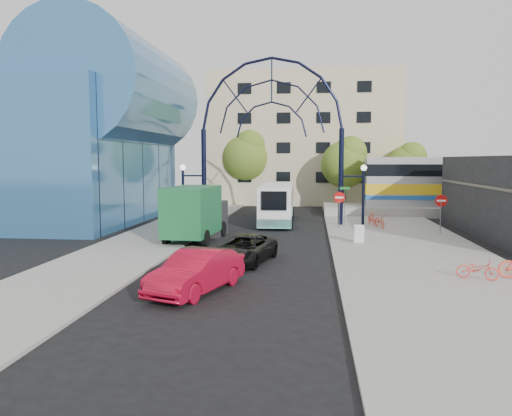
# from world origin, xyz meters

# --- Properties ---
(ground) EXTENTS (120.00, 120.00, 0.00)m
(ground) POSITION_xyz_m (0.00, 0.00, 0.00)
(ground) COLOR black
(ground) RESTS_ON ground
(sidewalk_east) EXTENTS (8.00, 56.00, 0.12)m
(sidewalk_east) POSITION_xyz_m (8.00, 4.00, 0.06)
(sidewalk_east) COLOR gray
(sidewalk_east) RESTS_ON ground
(plaza_west) EXTENTS (5.00, 50.00, 0.12)m
(plaza_west) POSITION_xyz_m (-6.50, 6.00, 0.06)
(plaza_west) COLOR gray
(plaza_west) RESTS_ON ground
(gateway_arch) EXTENTS (13.64, 0.44, 12.10)m
(gateway_arch) POSITION_xyz_m (0.00, 14.00, 8.56)
(gateway_arch) COLOR black
(gateway_arch) RESTS_ON ground
(stop_sign) EXTENTS (0.80, 0.07, 2.50)m
(stop_sign) POSITION_xyz_m (4.80, 12.00, 1.99)
(stop_sign) COLOR slate
(stop_sign) RESTS_ON sidewalk_east
(do_not_enter_sign) EXTENTS (0.76, 0.07, 2.48)m
(do_not_enter_sign) POSITION_xyz_m (11.00, 10.00, 1.98)
(do_not_enter_sign) COLOR slate
(do_not_enter_sign) RESTS_ON sidewalk_east
(street_name_sign) EXTENTS (0.70, 0.70, 2.80)m
(street_name_sign) POSITION_xyz_m (5.20, 12.60, 2.13)
(street_name_sign) COLOR slate
(street_name_sign) RESTS_ON sidewalk_east
(sandwich_board) EXTENTS (0.55, 0.61, 0.99)m
(sandwich_board) POSITION_xyz_m (5.60, 5.98, 0.74)
(sandwich_board) COLOR white
(sandwich_board) RESTS_ON sidewalk_east
(transit_hall) EXTENTS (16.50, 18.00, 14.50)m
(transit_hall) POSITION_xyz_m (-15.30, 15.00, 6.70)
(transit_hall) COLOR teal
(transit_hall) RESTS_ON ground
(apartment_block) EXTENTS (20.00, 12.10, 14.00)m
(apartment_block) POSITION_xyz_m (2.00, 34.97, 7.00)
(apartment_block) COLOR tan
(apartment_block) RESTS_ON ground
(tree_north_a) EXTENTS (4.48, 4.48, 7.00)m
(tree_north_a) POSITION_xyz_m (6.12, 25.93, 4.61)
(tree_north_a) COLOR #382314
(tree_north_a) RESTS_ON ground
(tree_north_b) EXTENTS (5.12, 5.12, 8.00)m
(tree_north_b) POSITION_xyz_m (-3.88, 29.93, 5.27)
(tree_north_b) COLOR #382314
(tree_north_b) RESTS_ON ground
(tree_north_c) EXTENTS (4.16, 4.16, 6.50)m
(tree_north_c) POSITION_xyz_m (12.12, 27.93, 4.28)
(tree_north_c) COLOR #382314
(tree_north_c) RESTS_ON ground
(city_bus) EXTENTS (2.71, 10.56, 2.88)m
(city_bus) POSITION_xyz_m (0.30, 15.95, 1.51)
(city_bus) COLOR white
(city_bus) RESTS_ON ground
(green_truck) EXTENTS (2.82, 6.56, 3.24)m
(green_truck) POSITION_xyz_m (-3.82, 6.49, 1.62)
(green_truck) COLOR black
(green_truck) RESTS_ON ground
(black_suv) EXTENTS (3.05, 4.96, 1.28)m
(black_suv) POSITION_xyz_m (-0.15, 0.44, 0.64)
(black_suv) COLOR black
(black_suv) RESTS_ON ground
(red_sedan) EXTENTS (3.01, 4.89, 1.52)m
(red_sedan) POSITION_xyz_m (-1.15, -4.89, 0.76)
(red_sedan) COLOR #A80A24
(red_sedan) RESTS_ON ground
(bike_near_a) EXTENTS (0.98, 1.94, 0.97)m
(bike_near_a) POSITION_xyz_m (7.63, 12.65, 0.61)
(bike_near_a) COLOR #F34A30
(bike_near_a) RESTS_ON sidewalk_east
(bike_near_b) EXTENTS (0.78, 1.65, 0.95)m
(bike_near_b) POSITION_xyz_m (7.23, 14.00, 0.60)
(bike_near_b) COLOR #F04C30
(bike_near_b) RESTS_ON sidewalk_east
(bike_far_a) EXTENTS (1.64, 1.05, 0.81)m
(bike_far_a) POSITION_xyz_m (9.43, -2.20, 0.53)
(bike_far_a) COLOR #F73931
(bike_far_a) RESTS_ON sidewalk_east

